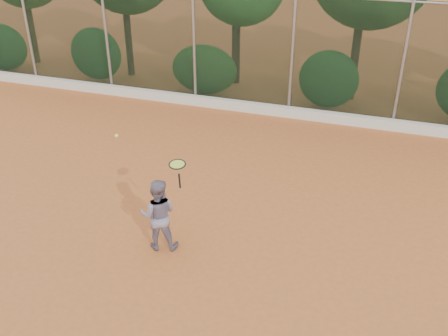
% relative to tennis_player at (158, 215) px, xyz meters
% --- Properties ---
extents(ground, '(80.00, 80.00, 0.00)m').
position_rel_tennis_player_xyz_m(ground, '(0.88, 0.11, -0.71)').
color(ground, '#B25D2A').
rests_on(ground, ground).
extents(concrete_curb, '(24.00, 0.20, 0.30)m').
position_rel_tennis_player_xyz_m(concrete_curb, '(0.88, 6.93, -0.56)').
color(concrete_curb, beige).
rests_on(concrete_curb, ground).
extents(tennis_player, '(0.81, 0.71, 1.41)m').
position_rel_tennis_player_xyz_m(tennis_player, '(0.00, 0.00, 0.00)').
color(tennis_player, slate).
rests_on(tennis_player, ground).
extents(chainlink_fence, '(24.09, 0.09, 3.50)m').
position_rel_tennis_player_xyz_m(chainlink_fence, '(0.88, 7.11, 1.15)').
color(chainlink_fence, black).
rests_on(chainlink_fence, ground).
extents(tennis_racket, '(0.34, 0.34, 0.53)m').
position_rel_tennis_player_xyz_m(tennis_racket, '(0.49, -0.13, 1.15)').
color(tennis_racket, black).
rests_on(tennis_racket, ground).
extents(tennis_ball_in_flight, '(0.07, 0.07, 0.07)m').
position_rel_tennis_player_xyz_m(tennis_ball_in_flight, '(-0.96, 0.44, 1.24)').
color(tennis_ball_in_flight, yellow).
rests_on(tennis_ball_in_flight, ground).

